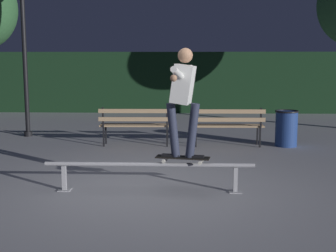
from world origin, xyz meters
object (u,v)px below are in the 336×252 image
park_bench_leftmost (135,122)px  lamp_post_left (24,36)px  grind_rail (149,169)px  park_bench_left_center (228,123)px  trash_can (286,128)px  skateboard (183,158)px  skateboarder (183,93)px

park_bench_leftmost → lamp_post_left: lamp_post_left is taller
grind_rail → lamp_post_left: 6.21m
park_bench_left_center → lamp_post_left: bearing=166.3°
park_bench_left_center → trash_can: 1.32m
trash_can → park_bench_left_center: bearing=-174.8°
skateboard → trash_can: bearing=57.8°
skateboarder → park_bench_left_center: bearing=74.6°
park_bench_left_center → trash_can: park_bench_left_center is taller
skateboarder → park_bench_left_center: size_ratio=0.97×
lamp_post_left → trash_can: 6.63m
park_bench_leftmost → park_bench_left_center: same height
skateboard → grind_rail: bearing=180.0°
park_bench_leftmost → park_bench_left_center: (2.04, 0.00, 0.00)m
grind_rail → skateboard: 0.51m
skateboard → trash_can: size_ratio=1.00×
grind_rail → skateboard: size_ratio=3.81×
skateboarder → park_bench_leftmost: size_ratio=0.97×
skateboard → park_bench_leftmost: bearing=107.1°
grind_rail → skateboard: skateboard is taller
grind_rail → park_bench_left_center: park_bench_left_center is taller
grind_rail → skateboarder: (0.49, -0.00, 1.10)m
grind_rail → lamp_post_left: lamp_post_left is taller
lamp_post_left → trash_can: lamp_post_left is taller
park_bench_leftmost → lamp_post_left: bearing=157.3°
park_bench_leftmost → trash_can: (3.35, 0.12, -0.12)m
grind_rail → trash_can: trash_can is taller
grind_rail → skateboard: bearing=0.0°
lamp_post_left → park_bench_left_center: bearing=-13.7°
park_bench_left_center → trash_can: (1.31, 0.12, -0.12)m
skateboard → lamp_post_left: 6.44m
skateboard → park_bench_leftmost: 3.66m
park_bench_leftmost → lamp_post_left: size_ratio=0.41×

